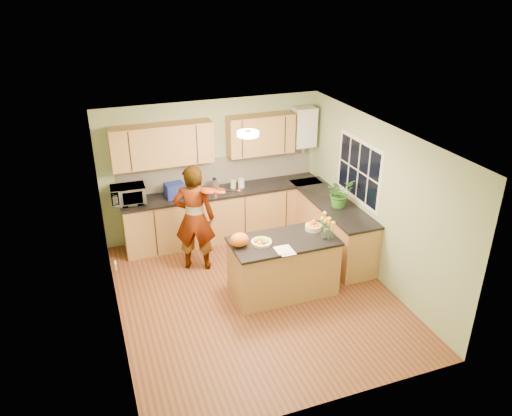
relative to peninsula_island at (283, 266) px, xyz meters
name	(u,v)px	position (x,y,z in m)	size (l,w,h in m)	color
floor	(256,295)	(-0.43, 0.05, -0.45)	(4.50, 4.50, 0.00)	brown
ceiling	(255,137)	(-0.43, 0.05, 2.05)	(4.00, 4.50, 0.02)	white
wall_back	(213,169)	(-0.43, 2.30, 0.80)	(4.00, 0.02, 2.50)	#9AAB7A
wall_front	(330,315)	(-0.43, -2.20, 0.80)	(4.00, 0.02, 2.50)	#9AAB7A
wall_left	(110,246)	(-2.43, 0.05, 0.80)	(0.02, 4.50, 2.50)	#9AAB7A
wall_right	(377,202)	(1.57, 0.05, 0.80)	(0.02, 4.50, 2.50)	#9AAB7A
back_counter	(224,214)	(-0.33, 1.99, 0.02)	(3.64, 0.62, 0.94)	#A16E40
right_counter	(331,226)	(1.27, 0.90, 0.02)	(0.62, 2.24, 0.94)	#A16E40
splashback	(219,171)	(-0.33, 2.28, 0.75)	(3.60, 0.02, 0.52)	white
upper_cabinets	(204,140)	(-0.60, 2.13, 1.40)	(3.20, 0.34, 0.70)	#A16E40
boiler	(304,127)	(1.27, 2.14, 1.44)	(0.40, 0.30, 0.86)	white
window_right	(358,171)	(1.57, 0.65, 1.10)	(0.01, 1.30, 1.05)	white
light_switch	(116,266)	(-2.41, -0.55, 0.85)	(0.02, 0.09, 0.09)	white
ceiling_lamp	(248,134)	(-0.43, 0.35, 2.01)	(0.30, 0.30, 0.07)	#FFEABF
peninsula_island	(283,266)	(0.00, 0.00, 0.00)	(1.58, 0.81, 0.90)	#A16E40
fruit_dish	(261,241)	(-0.35, 0.00, 0.49)	(0.30, 0.30, 0.11)	beige
orange_bowl	(313,226)	(0.55, 0.15, 0.51)	(0.25, 0.25, 0.15)	beige
flower_vase	(327,221)	(0.60, -0.18, 0.74)	(0.24, 0.24, 0.44)	silver
orange_bag	(239,240)	(-0.67, 0.05, 0.55)	(0.27, 0.23, 0.20)	orange
papers	(286,250)	(-0.10, -0.30, 0.46)	(0.22, 0.29, 0.01)	white
violinist	(194,218)	(-1.07, 1.14, 0.45)	(0.66, 0.43, 1.80)	tan
violin	(209,191)	(-0.87, 0.92, 0.99)	(0.66, 0.26, 0.13)	#581805
microwave	(128,195)	(-1.98, 2.00, 0.64)	(0.56, 0.38, 0.31)	white
blue_box	(175,190)	(-1.20, 1.99, 0.61)	(0.32, 0.23, 0.25)	navy
kettle	(215,185)	(-0.49, 1.98, 0.61)	(0.16, 0.16, 0.31)	silver
jar_cream	(233,184)	(-0.14, 2.02, 0.56)	(0.10, 0.10, 0.15)	beige
jar_white	(241,183)	(0.01, 2.00, 0.57)	(0.11, 0.11, 0.17)	white
potted_plant	(340,193)	(1.27, 0.69, 0.73)	(0.44, 0.38, 0.49)	#316D24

